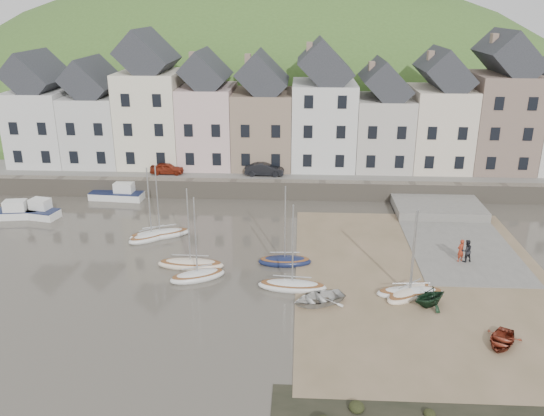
# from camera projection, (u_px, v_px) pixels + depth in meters

# --- Properties ---
(ground) EXTENTS (160.00, 160.00, 0.00)m
(ground) POSITION_uv_depth(u_px,v_px,m) (268.00, 277.00, 39.92)
(ground) COLOR #474138
(ground) RESTS_ON ground
(quay_land) EXTENTS (90.00, 30.00, 1.50)m
(quay_land) POSITION_uv_depth(u_px,v_px,m) (283.00, 153.00, 69.65)
(quay_land) COLOR #3F6026
(quay_land) RESTS_ON ground
(quay_street) EXTENTS (70.00, 7.00, 0.10)m
(quay_street) POSITION_uv_depth(u_px,v_px,m) (279.00, 173.00, 58.59)
(quay_street) COLOR slate
(quay_street) RESTS_ON quay_land
(seawall) EXTENTS (70.00, 1.20, 1.80)m
(seawall) POSITION_uv_depth(u_px,v_px,m) (278.00, 190.00, 55.54)
(seawall) COLOR slate
(seawall) RESTS_ON ground
(beach) EXTENTS (18.00, 26.00, 0.06)m
(beach) POSITION_uv_depth(u_px,v_px,m) (424.00, 280.00, 39.37)
(beach) COLOR #726245
(beach) RESTS_ON ground
(slipway) EXTENTS (8.00, 18.00, 0.12)m
(slipway) POSITION_uv_depth(u_px,v_px,m) (453.00, 236.00, 46.66)
(slipway) COLOR slate
(slipway) RESTS_ON ground
(hillside) EXTENTS (134.40, 84.00, 84.00)m
(hillside) POSITION_uv_depth(u_px,v_px,m) (260.00, 213.00, 102.61)
(hillside) COLOR #3F6026
(hillside) RESTS_ON ground
(townhouse_terrace) EXTENTS (61.05, 8.00, 13.93)m
(townhouse_terrace) POSITION_uv_depth(u_px,v_px,m) (297.00, 112.00, 59.79)
(townhouse_terrace) COLOR silver
(townhouse_terrace) RESTS_ON quay_land
(sailboat_0) EXTENTS (5.22, 3.27, 6.32)m
(sailboat_0) POSITION_uv_depth(u_px,v_px,m) (160.00, 234.00, 46.57)
(sailboat_0) COLOR silver
(sailboat_0) RESTS_ON ground
(sailboat_1) EXTENTS (4.07, 3.87, 6.32)m
(sailboat_1) POSITION_uv_depth(u_px,v_px,m) (152.00, 236.00, 46.17)
(sailboat_1) COLOR silver
(sailboat_1) RESTS_ON ground
(sailboat_2) EXTENTS (4.99, 1.63, 6.32)m
(sailboat_2) POSITION_uv_depth(u_px,v_px,m) (191.00, 264.00, 41.27)
(sailboat_2) COLOR beige
(sailboat_2) RESTS_ON ground
(sailboat_3) EXTENTS (4.24, 3.06, 6.32)m
(sailboat_3) POSITION_uv_depth(u_px,v_px,m) (198.00, 276.00, 39.48)
(sailboat_3) COLOR silver
(sailboat_3) RESTS_ON ground
(sailboat_4) EXTENTS (4.82, 1.84, 6.32)m
(sailboat_4) POSITION_uv_depth(u_px,v_px,m) (292.00, 286.00, 38.10)
(sailboat_4) COLOR silver
(sailboat_4) RESTS_ON ground
(sailboat_5) EXTENTS (4.03, 1.67, 6.32)m
(sailboat_5) POSITION_uv_depth(u_px,v_px,m) (285.00, 261.00, 41.74)
(sailboat_5) COLOR #141D40
(sailboat_5) RESTS_ON ground
(sailboat_6) EXTENTS (4.63, 1.86, 6.32)m
(sailboat_6) POSITION_uv_depth(u_px,v_px,m) (410.00, 292.00, 37.19)
(sailboat_6) COLOR silver
(sailboat_6) RESTS_ON ground
(sailboat_7) EXTENTS (4.03, 3.82, 6.32)m
(sailboat_7) POSITION_uv_depth(u_px,v_px,m) (409.00, 293.00, 37.15)
(sailboat_7) COLOR beige
(sailboat_7) RESTS_ON ground
(motorboat_0) EXTENTS (5.06, 2.74, 1.70)m
(motorboat_0) POSITION_uv_depth(u_px,v_px,m) (35.00, 211.00, 50.80)
(motorboat_0) COLOR silver
(motorboat_0) RESTS_ON ground
(motorboat_1) EXTENTS (5.60, 2.53, 1.70)m
(motorboat_1) POSITION_uv_depth(u_px,v_px,m) (10.00, 212.00, 50.57)
(motorboat_1) COLOR silver
(motorboat_1) RESTS_ON ground
(motorboat_2) EXTENTS (5.39, 2.17, 1.70)m
(motorboat_2) POSITION_uv_depth(u_px,v_px,m) (119.00, 194.00, 55.36)
(motorboat_2) COLOR silver
(motorboat_2) RESTS_ON ground
(rowboat_white) EXTENTS (4.21, 3.74, 0.72)m
(rowboat_white) POSITION_uv_depth(u_px,v_px,m) (318.00, 298.00, 36.14)
(rowboat_white) COLOR silver
(rowboat_white) RESTS_ON beach
(rowboat_green) EXTENTS (3.29, 3.19, 1.32)m
(rowboat_green) POSITION_uv_depth(u_px,v_px,m) (430.00, 296.00, 35.77)
(rowboat_green) COLOR black
(rowboat_green) RESTS_ON beach
(rowboat_red) EXTENTS (3.05, 3.34, 0.57)m
(rowboat_red) POSITION_uv_depth(u_px,v_px,m) (502.00, 340.00, 31.80)
(rowboat_red) COLOR maroon
(rowboat_red) RESTS_ON beach
(person_red) EXTENTS (0.76, 0.69, 1.75)m
(person_red) POSITION_uv_depth(u_px,v_px,m) (461.00, 250.00, 41.74)
(person_red) COLOR maroon
(person_red) RESTS_ON slipway
(person_dark) EXTENTS (0.99, 0.87, 1.73)m
(person_dark) POSITION_uv_depth(u_px,v_px,m) (467.00, 251.00, 41.69)
(person_dark) COLOR black
(person_dark) RESTS_ON slipway
(car_left) EXTENTS (3.44, 1.41, 1.17)m
(car_left) POSITION_uv_depth(u_px,v_px,m) (167.00, 168.00, 58.01)
(car_left) COLOR maroon
(car_left) RESTS_ON quay_street
(car_right) EXTENTS (4.03, 1.52, 1.31)m
(car_right) POSITION_uv_depth(u_px,v_px,m) (264.00, 169.00, 57.49)
(car_right) COLOR black
(car_right) RESTS_ON quay_street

